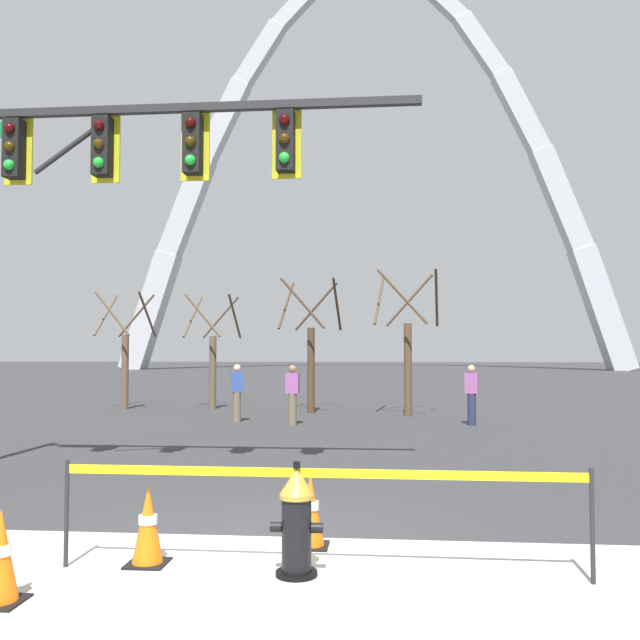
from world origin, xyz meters
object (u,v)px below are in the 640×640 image
at_px(pedestrian_walking_left, 293,394).
at_px(pedestrian_walking_right, 237,392).
at_px(monument_arch, 369,185).
at_px(traffic_cone_curb_edge, 148,526).
at_px(traffic_cone_mid_sidewalk, 1,557).
at_px(traffic_signal_gantry, 75,189).
at_px(traffic_cone_by_hydrant, 310,511).
at_px(fire_hydrant, 297,522).
at_px(pedestrian_standing_center, 472,394).

height_order(pedestrian_walking_left, pedestrian_walking_right, same).
xyz_separation_m(monument_arch, pedestrian_walking_right, (-2.79, -53.63, -19.03)).
bearing_deg(traffic_cone_curb_edge, pedestrian_walking_left, 91.05).
bearing_deg(traffic_cone_mid_sidewalk, traffic_signal_gantry, 109.57).
height_order(traffic_cone_mid_sidewalk, monument_arch, monument_arch).
distance_m(monument_arch, pedestrian_walking_right, 56.98).
distance_m(traffic_cone_by_hydrant, pedestrian_walking_left, 11.21).
xyz_separation_m(pedestrian_walking_left, pedestrian_walking_right, (-1.64, 0.69, 0.00)).
bearing_deg(monument_arch, fire_hydrant, -89.60).
bearing_deg(traffic_signal_gantry, traffic_cone_curb_edge, -56.01).
xyz_separation_m(traffic_cone_by_hydrant, pedestrian_walking_right, (-3.28, 11.77, 0.46)).
bearing_deg(monument_arch, traffic_cone_mid_sidewalk, -91.48).
bearing_deg(traffic_cone_mid_sidewalk, traffic_cone_by_hydrant, 37.73).
bearing_deg(pedestrian_walking_left, traffic_signal_gantry, -105.65).
height_order(fire_hydrant, traffic_cone_mid_sidewalk, fire_hydrant).
xyz_separation_m(traffic_cone_mid_sidewalk, pedestrian_walking_left, (0.59, 12.81, 0.46)).
distance_m(traffic_signal_gantry, monument_arch, 64.39).
bearing_deg(traffic_cone_curb_edge, monument_arch, 89.20).
height_order(traffic_signal_gantry, pedestrian_standing_center, traffic_signal_gantry).
distance_m(pedestrian_walking_left, pedestrian_walking_right, 1.78).
xyz_separation_m(traffic_cone_by_hydrant, monument_arch, (-0.49, 65.40, 19.49)).
bearing_deg(traffic_cone_mid_sidewalk, traffic_cone_curb_edge, 51.82).
relative_size(pedestrian_walking_left, pedestrian_walking_right, 1.00).
distance_m(traffic_cone_by_hydrant, traffic_cone_mid_sidewalk, 2.82).
bearing_deg(pedestrian_walking_right, traffic_cone_mid_sidewalk, -85.55).
bearing_deg(pedestrian_standing_center, monument_arch, 93.80).
height_order(traffic_signal_gantry, pedestrian_walking_right, traffic_signal_gantry).
relative_size(fire_hydrant, pedestrian_standing_center, 0.62).
bearing_deg(fire_hydrant, monument_arch, 90.40).
xyz_separation_m(monument_arch, pedestrian_walking_left, (-1.14, -54.32, -19.03)).
height_order(pedestrian_walking_left, pedestrian_standing_center, same).
distance_m(pedestrian_walking_left, pedestrian_standing_center, 4.74).
relative_size(monument_arch, pedestrian_walking_left, 34.18).
height_order(fire_hydrant, monument_arch, monument_arch).
distance_m(monument_arch, pedestrian_walking_left, 57.57).
height_order(traffic_cone_curb_edge, pedestrian_standing_center, pedestrian_standing_center).
relative_size(fire_hydrant, monument_arch, 0.02).
relative_size(traffic_cone_by_hydrant, traffic_signal_gantry, 0.09).
bearing_deg(traffic_cone_mid_sidewalk, fire_hydrant, 21.16).
bearing_deg(fire_hydrant, traffic_cone_by_hydrant, 88.13).
height_order(monument_arch, pedestrian_walking_left, monument_arch).
height_order(fire_hydrant, traffic_signal_gantry, traffic_signal_gantry).
distance_m(traffic_cone_mid_sidewalk, pedestrian_walking_left, 12.83).
bearing_deg(pedestrian_walking_right, monument_arch, 87.03).
distance_m(traffic_signal_gantry, pedestrian_walking_left, 9.14).
xyz_separation_m(pedestrian_walking_left, pedestrian_standing_center, (4.73, 0.41, 0.00)).
bearing_deg(fire_hydrant, traffic_cone_curb_edge, 172.76).
xyz_separation_m(fire_hydrant, traffic_signal_gantry, (-3.88, 3.86, 3.94)).
relative_size(traffic_cone_curb_edge, monument_arch, 0.01).
bearing_deg(pedestrian_walking_left, pedestrian_standing_center, 4.93).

